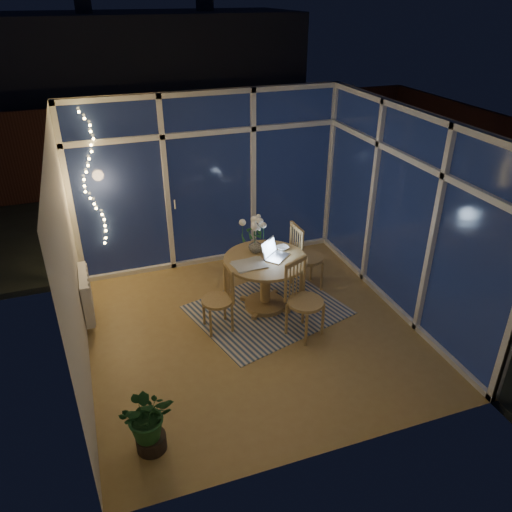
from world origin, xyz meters
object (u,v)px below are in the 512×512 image
laptop (277,249)px  potted_plant (148,419)px  flower_vase (256,245)px  chair_right (307,256)px  chair_left (217,299)px  dining_table (265,283)px  chair_front (306,301)px

laptop → potted_plant: laptop is taller
laptop → flower_vase: bearing=91.8°
laptop → potted_plant: 2.73m
chair_right → chair_left: bearing=107.6°
chair_left → potted_plant: (-1.09, -1.59, -0.06)m
laptop → potted_plant: (-1.97, -1.84, -0.48)m
dining_table → potted_plant: size_ratio=1.43×
flower_vase → chair_front: bearing=-72.0°
chair_left → flower_vase: size_ratio=4.22×
chair_front → laptop: chair_front is taller
chair_right → chair_front: (-0.48, -1.00, -0.01)m
laptop → flower_vase: 0.31m
chair_right → chair_front: 1.11m
laptop → chair_right: bearing=-13.8°
flower_vase → dining_table: bearing=-73.9°
chair_left → chair_front: size_ratio=0.89×
dining_table → chair_right: chair_right is taller
chair_left → laptop: size_ratio=2.72×
chair_front → flower_vase: chair_front is taller
dining_table → chair_left: chair_left is taller
flower_vase → potted_plant: 2.75m
laptop → potted_plant: bearing=-177.3°
chair_right → potted_plant: (-2.54, -2.13, -0.13)m
chair_left → flower_vase: bearing=122.4°
potted_plant → flower_vase: bearing=49.7°
chair_left → laptop: bearing=102.5°
laptop → flower_vase: (-0.21, 0.23, -0.01)m
chair_right → flower_vase: (-0.79, -0.06, 0.33)m
dining_table → chair_right: size_ratio=1.06×
chair_front → laptop: (-0.10, 0.71, 0.36)m
chair_front → potted_plant: 2.35m
chair_left → potted_plant: bearing=-37.5°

